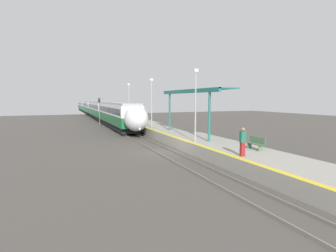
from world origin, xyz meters
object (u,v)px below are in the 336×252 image
at_px(train, 95,108).
at_px(lamppost_far, 129,100).
at_px(railway_signal, 99,109).
at_px(person_waiting, 243,141).
at_px(platform_bench, 256,143).
at_px(lamppost_near, 196,101).
at_px(lamppost_mid, 152,100).

relative_size(train, lamppost_far, 13.25).
distance_m(train, railway_signal, 24.14).
xyz_separation_m(person_waiting, lamppost_far, (-0.12, 28.08, 2.44)).
height_order(platform_bench, lamppost_near, lamppost_near).
xyz_separation_m(railway_signal, lamppost_far, (4.44, -1.38, 1.50)).
height_order(lamppost_near, lamppost_mid, same).
distance_m(railway_signal, lamppost_near, 24.00).
xyz_separation_m(platform_bench, lamppost_far, (-2.39, 26.68, 2.91)).
bearing_deg(lamppost_far, lamppost_mid, -90.00).
height_order(lamppost_near, lamppost_far, same).
xyz_separation_m(lamppost_near, lamppost_far, (0.00, 22.15, 0.00)).
xyz_separation_m(train, lamppost_near, (2.27, -47.57, 2.07)).
distance_m(train, lamppost_near, 47.67).
height_order(person_waiting, railway_signal, railway_signal).
height_order(train, lamppost_near, lamppost_near).
bearing_deg(platform_bench, lamppost_near, 117.82).
height_order(person_waiting, lamppost_mid, lamppost_mid).
relative_size(train, lamppost_mid, 13.25).
height_order(lamppost_mid, lamppost_far, same).
xyz_separation_m(train, railway_signal, (-2.17, -24.03, 0.57)).
relative_size(train, lamppost_near, 13.25).
distance_m(person_waiting, lamppost_mid, 17.18).
relative_size(platform_bench, lamppost_mid, 0.26).
height_order(train, person_waiting, train).
bearing_deg(platform_bench, lamppost_far, 95.12).
distance_m(train, platform_bench, 52.32).
xyz_separation_m(platform_bench, railway_signal, (-6.83, 28.07, 1.41)).
height_order(train, lamppost_far, lamppost_far).
bearing_deg(lamppost_near, railway_signal, 100.69).
bearing_deg(lamppost_near, person_waiting, -88.80).
bearing_deg(platform_bench, person_waiting, -148.45).
distance_m(lamppost_near, lamppost_far, 22.15).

